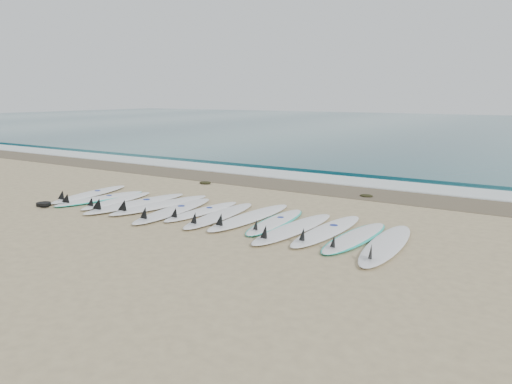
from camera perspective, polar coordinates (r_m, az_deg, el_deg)
The scene contains 22 objects.
ground at distance 10.59m, azimuth -5.21°, elevation -2.70°, with size 120.00×120.00×0.00m, color tan.
ocean at distance 41.20m, azimuth 23.69°, elevation 6.68°, with size 120.00×55.00×0.03m, color #225B65.
wet_sand_band at distance 13.99m, azimuth 5.06°, elevation 0.70°, with size 120.00×1.80×0.01m, color brown.
foam_band at distance 15.23m, azimuth 7.49°, elevation 1.55°, with size 120.00×1.40×0.04m, color silver.
wave_crest at distance 16.58m, azimuth 9.69°, elevation 2.37°, with size 120.00×1.00×0.10m, color #225B65.
surfboard_0 at distance 13.22m, azimuth -18.60°, elevation -0.22°, with size 0.90×2.64×0.33m.
surfboard_1 at distance 12.64m, azimuth -17.47°, elevation -0.71°, with size 0.94×2.47×0.31m.
surfboard_2 at distance 12.25m, azimuth -15.74°, elevation -0.96°, with size 0.67×2.32×0.29m.
surfboard_3 at distance 11.78m, azimuth -13.74°, elevation -1.27°, with size 0.88×2.88×0.36m.
surfboard_4 at distance 11.51m, azimuth -11.09°, elevation -1.45°, with size 0.97×2.80×0.35m.
surfboard_5 at distance 10.90m, azimuth -9.57°, elevation -2.10°, with size 0.87×2.80×0.35m.
surfboard_6 at distance 10.78m, azimuth -6.35°, elevation -2.21°, with size 0.60×2.33×0.30m.
surfboard_7 at distance 10.36m, azimuth -4.32°, elevation -2.68°, with size 0.75×2.61×0.33m.
surfboard_8 at distance 10.17m, azimuth -0.87°, elevation -2.89°, with size 0.65×2.78×0.35m.
surfboard_9 at distance 9.88m, azimuth 2.17°, elevation -3.41°, with size 0.76×2.38×0.30m.
surfboard_10 at distance 9.35m, azimuth 4.15°, elevation -4.18°, with size 0.69×2.73×0.35m.
surfboard_11 at distance 9.28m, azimuth 7.99°, elevation -4.40°, with size 0.62×2.65×0.34m.
surfboard_12 at distance 8.97m, azimuth 11.19°, elevation -5.12°, with size 0.69×2.42×0.30m.
surfboard_13 at distance 8.62m, azimuth 14.56°, elevation -5.85°, with size 0.76×2.75×0.35m.
seaweed_near at distance 14.35m, azimuth -5.81°, elevation 1.07°, with size 0.36×0.28×0.07m, color black.
seaweed_far at distance 12.76m, azimuth 12.50°, elevation -0.41°, with size 0.33×0.26×0.06m, color black.
leash_coil at distance 12.40m, azimuth -23.08°, elevation -1.29°, with size 0.46×0.36×0.11m.
Camera 1 is at (6.30, -8.14, 2.52)m, focal length 35.00 mm.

